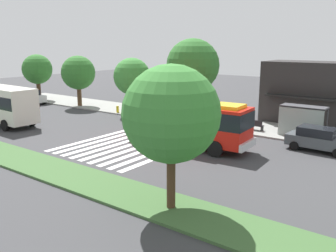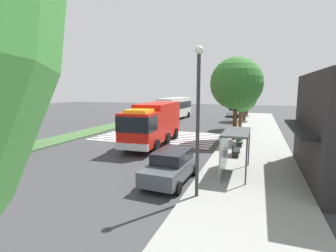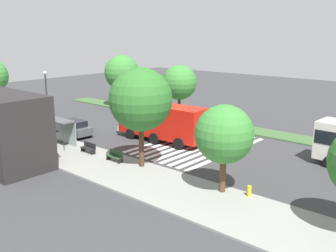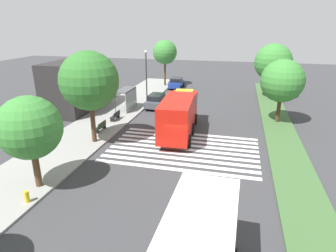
{
  "view_description": "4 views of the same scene",
  "coord_description": "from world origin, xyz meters",
  "px_view_note": "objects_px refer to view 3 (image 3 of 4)",
  "views": [
    {
      "loc": [
        18.67,
        -21.03,
        7.45
      ],
      "look_at": [
        2.27,
        0.73,
        1.38
      ],
      "focal_mm": 39.68,
      "sensor_mm": 36.0,
      "label": 1
    },
    {
      "loc": [
        24.21,
        9.89,
        4.93
      ],
      "look_at": [
        0.92,
        1.45,
        1.3
      ],
      "focal_mm": 26.71,
      "sensor_mm": 36.0,
      "label": 2
    },
    {
      "loc": [
        -20.7,
        28.1,
        10.45
      ],
      "look_at": [
        3.04,
        0.93,
        1.62
      ],
      "focal_mm": 40.83,
      "sensor_mm": 36.0,
      "label": 3
    },
    {
      "loc": [
        -21.62,
        -4.07,
        10.03
      ],
      "look_at": [
        1.39,
        1.58,
        1.53
      ],
      "focal_mm": 31.03,
      "sensor_mm": 36.0,
      "label": 4
    }
  ],
  "objects_px": {
    "sidewalk_tree_center": "(224,134)",
    "parked_car_mid": "(74,128)",
    "bus_stop_shelter": "(61,126)",
    "bench_west_of_shelter": "(115,156)",
    "parked_car_east": "(18,113)",
    "median_tree_far_west": "(179,83)",
    "bench_near_shelter": "(89,148)",
    "sidewalk_tree_east": "(141,100)",
    "fire_truck": "(160,121)",
    "street_lamp": "(47,98)",
    "fire_hydrant": "(249,191)",
    "median_tree_west": "(122,73)"
  },
  "relations": [
    {
      "from": "parked_car_mid",
      "to": "street_lamp",
      "type": "distance_m",
      "value": 4.0
    },
    {
      "from": "parked_car_mid",
      "to": "fire_hydrant",
      "type": "height_order",
      "value": "parked_car_mid"
    },
    {
      "from": "fire_hydrant",
      "to": "parked_car_mid",
      "type": "bearing_deg",
      "value": -4.52
    },
    {
      "from": "parked_car_east",
      "to": "street_lamp",
      "type": "xyz_separation_m",
      "value": [
        -9.88,
        1.8,
        3.14
      ]
    },
    {
      "from": "fire_truck",
      "to": "street_lamp",
      "type": "distance_m",
      "value": 11.77
    },
    {
      "from": "fire_truck",
      "to": "parked_car_east",
      "type": "xyz_separation_m",
      "value": [
        19.59,
        4.55,
        -1.17
      ]
    },
    {
      "from": "fire_truck",
      "to": "parked_car_east",
      "type": "distance_m",
      "value": 20.14
    },
    {
      "from": "parked_car_mid",
      "to": "bench_west_of_shelter",
      "type": "height_order",
      "value": "parked_car_mid"
    },
    {
      "from": "parked_car_mid",
      "to": "sidewalk_tree_center",
      "type": "bearing_deg",
      "value": 175.68
    },
    {
      "from": "parked_car_mid",
      "to": "median_tree_far_west",
      "type": "distance_m",
      "value": 14.68
    },
    {
      "from": "bench_west_of_shelter",
      "to": "median_tree_west",
      "type": "height_order",
      "value": "median_tree_west"
    },
    {
      "from": "parked_car_mid",
      "to": "bench_near_shelter",
      "type": "bearing_deg",
      "value": 157.56
    },
    {
      "from": "sidewalk_tree_east",
      "to": "median_tree_far_west",
      "type": "relative_size",
      "value": 1.2
    },
    {
      "from": "bus_stop_shelter",
      "to": "median_tree_far_west",
      "type": "relative_size",
      "value": 0.54
    },
    {
      "from": "sidewalk_tree_center",
      "to": "parked_car_mid",
      "type": "bearing_deg",
      "value": -6.35
    },
    {
      "from": "fire_truck",
      "to": "street_lamp",
      "type": "relative_size",
      "value": 1.46
    },
    {
      "from": "sidewalk_tree_east",
      "to": "fire_truck",
      "type": "bearing_deg",
      "value": -58.35
    },
    {
      "from": "sidewalk_tree_east",
      "to": "median_tree_west",
      "type": "height_order",
      "value": "sidewalk_tree_east"
    },
    {
      "from": "bench_west_of_shelter",
      "to": "median_tree_far_west",
      "type": "distance_m",
      "value": 18.6
    },
    {
      "from": "fire_hydrant",
      "to": "median_tree_far_west",
      "type": "bearing_deg",
      "value": -39.78
    },
    {
      "from": "sidewalk_tree_center",
      "to": "sidewalk_tree_east",
      "type": "distance_m",
      "value": 7.7
    },
    {
      "from": "bus_stop_shelter",
      "to": "sidewalk_tree_east",
      "type": "bearing_deg",
      "value": -176.38
    },
    {
      "from": "sidewalk_tree_center",
      "to": "median_tree_far_west",
      "type": "bearing_deg",
      "value": -43.44
    },
    {
      "from": "bus_stop_shelter",
      "to": "fire_truck",
      "type": "bearing_deg",
      "value": -128.36
    },
    {
      "from": "sidewalk_tree_center",
      "to": "fire_hydrant",
      "type": "relative_size",
      "value": 8.41
    },
    {
      "from": "parked_car_mid",
      "to": "median_tree_west",
      "type": "bearing_deg",
      "value": -58.63
    },
    {
      "from": "median_tree_far_west",
      "to": "median_tree_west",
      "type": "distance_m",
      "value": 10.54
    },
    {
      "from": "bus_stop_shelter",
      "to": "bench_west_of_shelter",
      "type": "height_order",
      "value": "bus_stop_shelter"
    },
    {
      "from": "bench_near_shelter",
      "to": "sidewalk_tree_east",
      "type": "distance_m",
      "value": 7.77
    },
    {
      "from": "bench_west_of_shelter",
      "to": "median_tree_west",
      "type": "xyz_separation_m",
      "value": [
        17.53,
        -16.79,
        4.38
      ]
    },
    {
      "from": "bench_near_shelter",
      "to": "median_tree_far_west",
      "type": "relative_size",
      "value": 0.25
    },
    {
      "from": "fire_truck",
      "to": "sidewalk_tree_center",
      "type": "bearing_deg",
      "value": 146.44
    },
    {
      "from": "bus_stop_shelter",
      "to": "fire_hydrant",
      "type": "relative_size",
      "value": 5.0
    },
    {
      "from": "fire_truck",
      "to": "median_tree_far_west",
      "type": "bearing_deg",
      "value": -64.07
    },
    {
      "from": "bench_west_of_shelter",
      "to": "street_lamp",
      "type": "distance_m",
      "value": 11.91
    },
    {
      "from": "sidewalk_tree_east",
      "to": "bus_stop_shelter",
      "type": "bearing_deg",
      "value": 3.62
    },
    {
      "from": "street_lamp",
      "to": "fire_hydrant",
      "type": "xyz_separation_m",
      "value": [
        -23.19,
        -0.1,
        -3.52
      ]
    },
    {
      "from": "bench_near_shelter",
      "to": "bench_west_of_shelter",
      "type": "xyz_separation_m",
      "value": [
        -3.5,
        0.0,
        0.0
      ]
    },
    {
      "from": "street_lamp",
      "to": "median_tree_far_west",
      "type": "relative_size",
      "value": 1.02
    },
    {
      "from": "parked_car_east",
      "to": "median_tree_far_west",
      "type": "xyz_separation_m",
      "value": [
        -14.24,
        -13.98,
        3.58
      ]
    },
    {
      "from": "parked_car_mid",
      "to": "bench_near_shelter",
      "type": "relative_size",
      "value": 2.81
    },
    {
      "from": "median_tree_far_west",
      "to": "sidewalk_tree_east",
      "type": "bearing_deg",
      "value": 120.45
    },
    {
      "from": "parked_car_east",
      "to": "median_tree_far_west",
      "type": "distance_m",
      "value": 20.27
    },
    {
      "from": "median_tree_west",
      "to": "sidewalk_tree_east",
      "type": "bearing_deg",
      "value": 141.08
    },
    {
      "from": "bus_stop_shelter",
      "to": "sidewalk_tree_east",
      "type": "distance_m",
      "value": 10.65
    },
    {
      "from": "street_lamp",
      "to": "bus_stop_shelter",
      "type": "bearing_deg",
      "value": 165.03
    },
    {
      "from": "fire_truck",
      "to": "bench_near_shelter",
      "type": "relative_size",
      "value": 6.05
    },
    {
      "from": "parked_car_east",
      "to": "sidewalk_tree_east",
      "type": "distance_m",
      "value": 24.29
    },
    {
      "from": "parked_car_east",
      "to": "sidewalk_tree_east",
      "type": "bearing_deg",
      "value": 172.8
    },
    {
      "from": "bench_near_shelter",
      "to": "bus_stop_shelter",
      "type": "bearing_deg",
      "value": 0.33
    }
  ]
}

